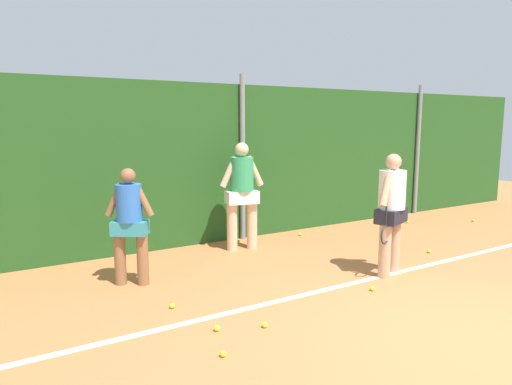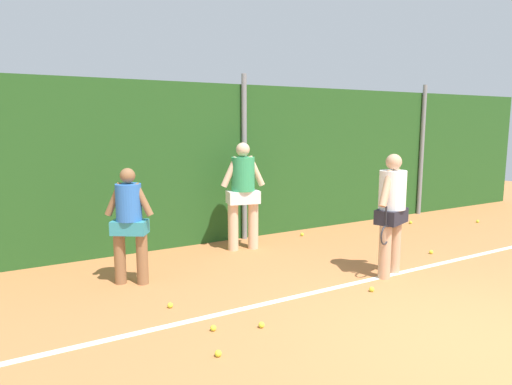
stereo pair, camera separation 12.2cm
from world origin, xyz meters
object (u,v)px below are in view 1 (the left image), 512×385
Objects in this scene: tennis_ball_1 at (407,222)px; tennis_ball_7 at (429,251)px; tennis_ball_5 at (265,325)px; tennis_ball_8 at (172,306)px; tennis_ball_6 at (300,234)px; player_foreground_near at (391,208)px; tennis_ball_4 at (372,289)px; tennis_ball_3 at (217,328)px; tennis_ball_11 at (223,354)px; tennis_ball_9 at (473,220)px; player_backcourt_far at (242,190)px; player_midcourt at (130,220)px.

tennis_ball_7 is at bearing -130.67° from tennis_ball_1.
tennis_ball_5 and tennis_ball_8 have the same top height.
tennis_ball_8 is (-3.50, -2.11, 0.00)m from tennis_ball_6.
player_foreground_near is at bearing -163.62° from tennis_ball_7.
tennis_ball_1 is at bearing -163.70° from player_foreground_near.
tennis_ball_4 and tennis_ball_6 have the same top height.
tennis_ball_3 is at bearing -169.82° from tennis_ball_7.
tennis_ball_4 and tennis_ball_11 have the same top height.
player_foreground_near reaches higher than tennis_ball_6.
tennis_ball_5 is at bearing -165.94° from tennis_ball_7.
tennis_ball_9 is at bearing 14.69° from tennis_ball_3.
player_foreground_near is 27.20× the size of tennis_ball_5.
tennis_ball_4 is (2.32, 0.00, 0.00)m from tennis_ball_3.
tennis_ball_7 is at bearing 15.89° from tennis_ball_11.
player_backcourt_far is 5.77m from tennis_ball_9.
player_midcourt is at bearing 144.32° from tennis_ball_4.
tennis_ball_4 is 1.00× the size of tennis_ball_6.
tennis_ball_9 is (1.40, -0.68, 0.00)m from tennis_ball_1.
tennis_ball_6 and tennis_ball_8 have the same top height.
tennis_ball_1 is 1.00× the size of tennis_ball_5.
tennis_ball_4 is at bearing -144.83° from tennis_ball_1.
player_midcourt is 2.34m from player_backcourt_far.
tennis_ball_7 is (4.49, 0.81, 0.00)m from tennis_ball_3.
tennis_ball_5 is at bearing -7.69° from player_foreground_near.
tennis_ball_5 is at bearing -131.88° from tennis_ball_6.
player_midcourt is 24.68× the size of tennis_ball_8.
tennis_ball_4 is at bearing -159.62° from tennis_ball_7.
player_backcourt_far reaches higher than tennis_ball_9.
tennis_ball_5 and tennis_ball_11 have the same top height.
player_midcourt is at bearing 167.00° from tennis_ball_7.
player_backcourt_far is at bearing -170.53° from tennis_ball_6.
tennis_ball_4 is 2.32m from tennis_ball_7.
tennis_ball_1 and tennis_ball_4 have the same top height.
player_backcourt_far reaches higher than tennis_ball_3.
tennis_ball_9 is 1.00× the size of tennis_ball_11.
tennis_ball_6 is 2.45m from tennis_ball_7.
player_backcourt_far is 4.35m from tennis_ball_1.
tennis_ball_11 is at bearing -164.11° from tennis_ball_7.
player_foreground_near is 3.73m from player_midcourt.
tennis_ball_4 is at bearing 178.08° from player_midcourt.
tennis_ball_1 is 1.00× the size of tennis_ball_11.
tennis_ball_6 is 1.00× the size of tennis_ball_9.
player_midcourt is 2.15m from tennis_ball_3.
tennis_ball_1 is 6.26m from tennis_ball_5.
tennis_ball_4 is at bearing 11.85° from tennis_ball_11.
tennis_ball_4 is at bearing 0.01° from tennis_ball_3.
player_foreground_near is at bearing -160.39° from tennis_ball_9.
tennis_ball_1 and tennis_ball_3 have the same top height.
tennis_ball_8 is 1.36m from tennis_ball_11.
player_backcourt_far is at bearing 65.03° from tennis_ball_5.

